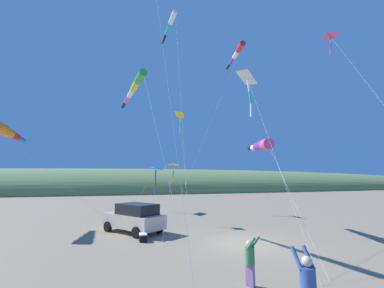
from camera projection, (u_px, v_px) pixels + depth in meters
ground_plane at (244, 243)px, 13.75m from camera, size 600.00×600.00×0.00m
dune_ridge_grassy at (145, 191)px, 66.19m from camera, size 28.00×240.00×11.73m
parked_car at (134, 217)px, 16.61m from camera, size 4.57×4.01×1.85m
cooler_box at (143, 237)px, 14.23m from camera, size 0.62×0.42×0.42m
person_adult_flyer at (308, 286)px, 5.93m from camera, size 0.56×0.44×1.86m
person_child_grey_jacket at (250, 259)px, 8.38m from camera, size 0.58×0.53×1.61m
kite_windsock_yellow_midlevel at (236, 54)px, 29.09m from camera, size 10.47×9.77×18.04m
kite_delta_small_distant at (331, 36)px, 23.32m from camera, size 12.85×6.14×16.75m
kite_windsock_blue_topmost at (134, 88)px, 15.54m from camera, size 12.04×2.33×9.32m
kite_delta_long_streamer_right at (156, 169)px, 27.08m from camera, size 10.57×4.68×4.82m
kite_windsock_checkered_midright at (170, 24)px, 24.81m from camera, size 11.11×0.87×19.09m
kite_delta_rainbow_low_near at (180, 115)px, 28.12m from camera, size 12.79×2.72×10.87m
kite_windsock_striped_overhead at (7, 132)px, 18.13m from camera, size 7.23×9.41×7.40m
kite_delta_green_low_center at (173, 165)px, 19.90m from camera, size 6.79×2.39×4.70m
kite_delta_magenta_far_left at (248, 78)px, 15.66m from camera, size 8.69×2.90×10.17m
kite_windsock_teal_far_right at (261, 146)px, 17.73m from camera, size 10.73×3.13×6.10m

